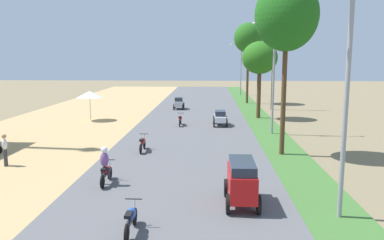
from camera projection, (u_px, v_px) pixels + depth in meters
The scene contains 16 objects.
vendor_umbrella at pixel (90, 94), 33.43m from camera, with size 2.20×2.20×2.52m.
pedestrian_on_shoulder at pixel (5, 148), 19.49m from camera, with size 0.32×0.41×1.62m.
median_tree_nearest at pixel (287, 16), 20.81m from camera, with size 3.40×3.40×9.53m.
median_tree_second at pixel (260, 58), 34.33m from camera, with size 3.12×3.12×6.78m.
median_tree_third at pixel (248, 38), 45.37m from camera, with size 3.34×3.34×9.37m.
streetlamp_near at pixel (347, 84), 12.66m from camera, with size 3.16×0.20×7.84m.
streetlamp_mid at pixel (274, 69), 27.21m from camera, with size 3.16×0.20×7.92m.
streetlamp_far at pixel (241, 65), 55.96m from camera, with size 3.16×0.20×7.41m.
utility_pole_near at pixel (273, 65), 40.41m from camera, with size 1.80×0.20×8.91m.
car_van_red at pixel (242, 180), 14.26m from camera, with size 1.19×2.41×1.67m.
car_sedan_white at pixel (220, 117), 31.05m from camera, with size 1.10×2.26×1.19m.
car_hatchback_silver at pixel (179, 103), 40.89m from camera, with size 1.04×2.00×1.23m.
motorbike_ahead_second at pixel (131, 218), 12.00m from camera, with size 0.54×1.80×0.94m.
motorbike_ahead_third at pixel (106, 166), 16.62m from camera, with size 0.54×1.80×1.66m.
motorbike_ahead_fourth at pixel (143, 143), 22.55m from camera, with size 0.54×1.80×0.94m.
motorbike_ahead_fifth at pixel (180, 119), 31.10m from camera, with size 0.54×1.80×0.94m.
Camera 1 is at (1.35, -2.22, 5.44)m, focal length 36.62 mm.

